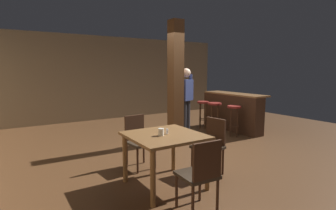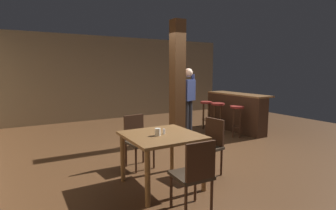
# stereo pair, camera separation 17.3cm
# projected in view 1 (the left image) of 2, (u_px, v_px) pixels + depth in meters

# --- Properties ---
(ground_plane) EXTENTS (10.80, 10.80, 0.00)m
(ground_plane) POSITION_uv_depth(u_px,v_px,m) (198.00, 150.00, 5.57)
(ground_plane) COLOR #4C301C
(wall_back) EXTENTS (8.00, 0.10, 2.80)m
(wall_back) POSITION_uv_depth(u_px,v_px,m) (118.00, 78.00, 9.16)
(wall_back) COLOR #756047
(wall_back) RESTS_ON ground_plane
(pillar) EXTENTS (0.28, 0.28, 2.80)m
(pillar) POSITION_uv_depth(u_px,v_px,m) (176.00, 82.00, 6.03)
(pillar) COLOR brown
(pillar) RESTS_ON ground_plane
(dining_table) EXTENTS (1.01, 1.01, 0.77)m
(dining_table) POSITION_uv_depth(u_px,v_px,m) (165.00, 142.00, 3.76)
(dining_table) COLOR brown
(dining_table) RESTS_ON ground_plane
(chair_north) EXTENTS (0.47, 0.47, 0.89)m
(chair_north) POSITION_uv_depth(u_px,v_px,m) (138.00, 138.00, 4.53)
(chair_north) COLOR #2D2319
(chair_north) RESTS_ON ground_plane
(chair_east) EXTENTS (0.48, 0.48, 0.89)m
(chair_east) POSITION_uv_depth(u_px,v_px,m) (211.00, 143.00, 4.25)
(chair_east) COLOR #2D2319
(chair_east) RESTS_ON ground_plane
(chair_south) EXTENTS (0.44, 0.44, 0.89)m
(chair_south) POSITION_uv_depth(u_px,v_px,m) (201.00, 172.00, 3.03)
(chair_south) COLOR #2D2319
(chair_south) RESTS_ON ground_plane
(napkin_cup) EXTENTS (0.08, 0.08, 0.10)m
(napkin_cup) POSITION_uv_depth(u_px,v_px,m) (161.00, 132.00, 3.66)
(napkin_cup) COLOR silver
(napkin_cup) RESTS_ON dining_table
(salt_shaker) EXTENTS (0.03, 0.03, 0.08)m
(salt_shaker) POSITION_uv_depth(u_px,v_px,m) (167.00, 131.00, 3.75)
(salt_shaker) COLOR silver
(salt_shaker) RESTS_ON dining_table
(standing_person) EXTENTS (0.47, 0.31, 1.72)m
(standing_person) POSITION_uv_depth(u_px,v_px,m) (186.00, 98.00, 6.33)
(standing_person) COLOR navy
(standing_person) RESTS_ON ground_plane
(bar_counter) EXTENTS (0.56, 1.95, 1.03)m
(bar_counter) POSITION_uv_depth(u_px,v_px,m) (232.00, 111.00, 7.34)
(bar_counter) COLOR brown
(bar_counter) RESTS_ON ground_plane
(bar_stool_near) EXTENTS (0.35, 0.35, 0.79)m
(bar_stool_near) POSITION_uv_depth(u_px,v_px,m) (234.00, 114.00, 6.60)
(bar_stool_near) COLOR maroon
(bar_stool_near) RESTS_ON ground_plane
(bar_stool_mid) EXTENTS (0.35, 0.35, 0.80)m
(bar_stool_mid) POSITION_uv_depth(u_px,v_px,m) (215.00, 110.00, 7.07)
(bar_stool_mid) COLOR maroon
(bar_stool_mid) RESTS_ON ground_plane
(bar_stool_far) EXTENTS (0.33, 0.33, 0.79)m
(bar_stool_far) POSITION_uv_depth(u_px,v_px,m) (203.00, 109.00, 7.48)
(bar_stool_far) COLOR maroon
(bar_stool_far) RESTS_ON ground_plane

